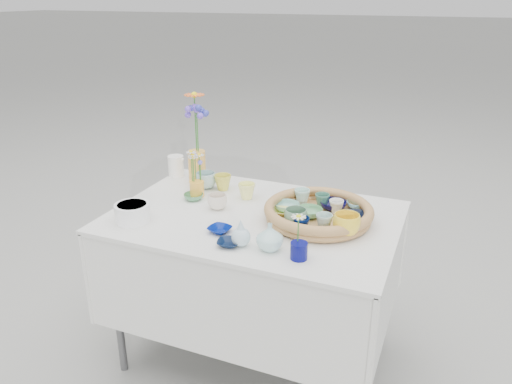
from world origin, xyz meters
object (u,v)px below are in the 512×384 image
at_px(bud_vase_seafoam, 270,237).
at_px(tall_vase_yellow, 197,167).
at_px(wicker_tray, 318,213).
at_px(display_table, 254,353).

height_order(bud_vase_seafoam, tall_vase_yellow, tall_vase_yellow).
bearing_deg(wicker_tray, display_table, -169.88).
relative_size(display_table, tall_vase_yellow, 7.39).
bearing_deg(display_table, tall_vase_yellow, 147.80).
height_order(display_table, bud_vase_seafoam, bud_vase_seafoam).
xyz_separation_m(bud_vase_seafoam, tall_vase_yellow, (-0.61, 0.55, 0.03)).
xyz_separation_m(display_table, bud_vase_seafoam, (0.18, -0.27, 0.82)).
relative_size(bud_vase_seafoam, tall_vase_yellow, 0.64).
bearing_deg(bud_vase_seafoam, tall_vase_yellow, 138.32).
bearing_deg(bud_vase_seafoam, wicker_tray, 72.18).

